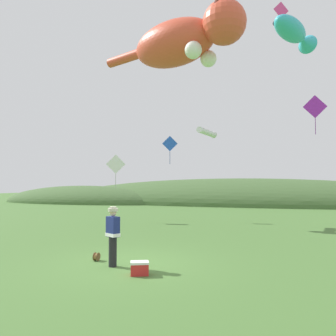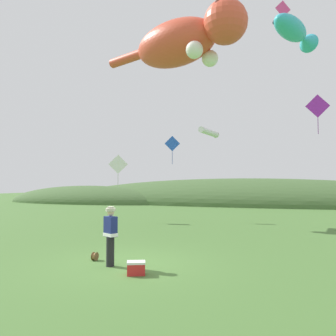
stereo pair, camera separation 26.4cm
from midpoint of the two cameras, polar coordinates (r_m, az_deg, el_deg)
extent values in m
plane|color=#477033|center=(10.54, -6.68, -16.25)|extent=(120.00, 120.00, 0.00)
ellipsoid|color=#426033|center=(40.59, 12.85, -6.11)|extent=(49.49, 13.32, 6.14)
ellipsoid|color=#426033|center=(43.74, -13.59, -5.85)|extent=(23.27, 9.09, 4.34)
cylinder|color=black|center=(10.21, -9.27, -14.14)|extent=(0.24, 0.24, 0.88)
cube|color=navy|center=(10.09, -9.24, -10.02)|extent=(0.47, 0.40, 0.60)
cube|color=white|center=(10.12, -9.25, -11.37)|extent=(0.49, 0.42, 0.10)
sphere|color=beige|center=(10.05, -9.22, -7.70)|extent=(0.20, 0.20, 0.20)
cylinder|color=#B2AD99|center=(10.04, -9.21, -7.19)|extent=(0.30, 0.30, 0.09)
cylinder|color=#B2AD99|center=(10.03, -9.21, -6.85)|extent=(0.20, 0.20, 0.07)
cylinder|color=olive|center=(11.09, -11.94, -14.82)|extent=(0.12, 0.20, 0.20)
cylinder|color=brown|center=(11.12, -12.21, -14.78)|extent=(0.02, 0.27, 0.27)
cylinder|color=brown|center=(11.06, -11.66, -14.86)|extent=(0.02, 0.27, 0.27)
cube|color=red|center=(9.30, -4.73, -17.16)|extent=(0.57, 0.49, 0.30)
cube|color=white|center=(9.25, -4.72, -16.08)|extent=(0.58, 0.50, 0.06)
ellipsoid|color=#E04C33|center=(20.64, 1.67, 20.77)|extent=(6.08, 4.54, 2.58)
ellipsoid|color=white|center=(20.31, 2.29, 19.74)|extent=(3.85, 2.68, 1.42)
sphere|color=#E04C33|center=(19.08, 10.42, 23.72)|extent=(2.33, 2.33, 2.33)
cone|color=#4E1A11|center=(19.97, 11.38, 25.19)|extent=(1.06, 1.06, 0.78)
cone|color=#4E1A11|center=(18.99, 9.36, 26.75)|extent=(1.06, 1.06, 0.78)
sphere|color=white|center=(19.83, 7.73, 18.37)|extent=(0.93, 0.93, 0.93)
sphere|color=white|center=(18.60, 5.05, 19.81)|extent=(0.93, 0.93, 0.93)
cylinder|color=#E04C33|center=(23.25, -6.87, 18.36)|extent=(2.88, 1.56, 0.62)
ellipsoid|color=#33B2CC|center=(14.86, 21.08, 21.75)|extent=(1.75, 2.47, 0.82)
cone|color=#33B2CC|center=(16.18, 23.30, 19.70)|extent=(1.05, 1.02, 0.82)
cone|color=#33B2CC|center=(14.95, 20.95, 23.06)|extent=(0.51, 0.51, 0.38)
sphere|color=black|center=(14.36, 18.69, 22.91)|extent=(0.19, 0.19, 0.19)
cylinder|color=white|center=(20.43, 7.49, 6.21)|extent=(0.79, 2.42, 0.36)
torus|color=white|center=(21.53, 8.70, 5.76)|extent=(0.44, 0.14, 0.44)
cube|color=white|center=(22.06, -8.35, 0.65)|extent=(1.17, 0.55, 1.28)
cylinder|color=black|center=(22.07, -8.33, 0.65)|extent=(0.79, 0.38, 0.02)
cube|color=#A9A9A9|center=(22.03, -8.37, -2.18)|extent=(0.03, 0.02, 0.90)
cube|color=#E53F8C|center=(20.26, 19.76, 24.63)|extent=(0.78, 0.51, 0.92)
cylinder|color=black|center=(20.27, 19.76, 24.61)|extent=(0.53, 0.35, 0.02)
cube|color=#A02C62|center=(19.87, 19.81, 22.30)|extent=(0.03, 0.02, 0.90)
cube|color=purple|center=(20.13, 24.96, 9.77)|extent=(1.28, 0.23, 1.30)
cylinder|color=black|center=(20.14, 24.96, 9.76)|extent=(0.86, 0.16, 0.02)
cube|color=#6B1A7C|center=(19.93, 25.02, 6.68)|extent=(0.03, 0.01, 0.90)
cube|color=blue|center=(22.86, 1.08, 4.28)|extent=(1.02, 0.39, 1.08)
cylinder|color=black|center=(22.87, 1.09, 4.27)|extent=(0.68, 0.27, 0.02)
cube|color=#1A3E97|center=(22.76, 1.08, 1.80)|extent=(0.03, 0.02, 0.90)
camera|label=1|loc=(0.13, -89.46, -0.03)|focal=35.00mm
camera|label=2|loc=(0.13, 90.54, 0.03)|focal=35.00mm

